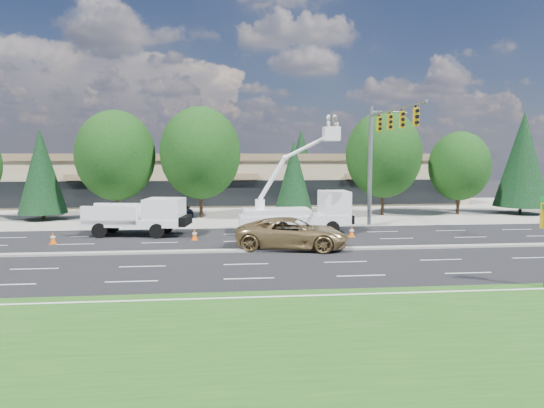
{
  "coord_description": "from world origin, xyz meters",
  "views": [
    {
      "loc": [
        -1.06,
        -26.63,
        5.36
      ],
      "look_at": [
        1.85,
        2.45,
        2.4
      ],
      "focal_mm": 32.0,
      "sensor_mm": 36.0,
      "label": 1
    }
  ],
  "objects": [
    {
      "name": "traffic_cone_b",
      "position": [
        -2.92,
        3.99,
        0.34
      ],
      "size": [
        0.4,
        0.4,
        0.7
      ],
      "color": "#FF6008",
      "rests_on": "ground"
    },
    {
      "name": "tree_front_b",
      "position": [
        -16.0,
        15.0,
        4.08
      ],
      "size": [
        3.86,
        3.86,
        7.6
      ],
      "color": "#332114",
      "rests_on": "ground"
    },
    {
      "name": "tree_front_f",
      "position": [
        13.0,
        15.0,
        5.4
      ],
      "size": [
        6.65,
        6.65,
        9.22
      ],
      "color": "#332114",
      "rests_on": "ground"
    },
    {
      "name": "road_median",
      "position": [
        0.0,
        0.0,
        0.06
      ],
      "size": [
        120.0,
        0.55,
        0.12
      ],
      "primitive_type": "cube",
      "color": "gray",
      "rests_on": "ground"
    },
    {
      "name": "tree_front_g",
      "position": [
        20.0,
        15.0,
        4.37
      ],
      "size": [
        5.38,
        5.38,
        7.47
      ],
      "color": "#332114",
      "rests_on": "ground"
    },
    {
      "name": "parked_car_west",
      "position": [
        -4.88,
        16.0,
        0.66
      ],
      "size": [
        2.8,
        4.19,
        1.32
      ],
      "primitive_type": "imported",
      "rotation": [
        0.0,
        0.0,
        0.35
      ],
      "color": "black",
      "rests_on": "ground"
    },
    {
      "name": "tree_front_h",
      "position": [
        26.0,
        15.0,
        5.0
      ],
      "size": [
        4.73,
        4.73,
        9.33
      ],
      "color": "#332114",
      "rests_on": "ground"
    },
    {
      "name": "signal_mast",
      "position": [
        10.03,
        7.04,
        6.06
      ],
      "size": [
        2.76,
        10.16,
        9.0
      ],
      "color": "gray",
      "rests_on": "ground"
    },
    {
      "name": "ground",
      "position": [
        0.0,
        0.0,
        0.0
      ],
      "size": [
        140.0,
        140.0,
        0.0
      ],
      "primitive_type": "plane",
      "color": "black",
      "rests_on": "ground"
    },
    {
      "name": "traffic_cone_a",
      "position": [
        -11.38,
        3.47,
        0.34
      ],
      "size": [
        0.4,
        0.4,
        0.7
      ],
      "color": "#FF6008",
      "rests_on": "ground"
    },
    {
      "name": "tree_front_c",
      "position": [
        -10.0,
        15.0,
        5.32
      ],
      "size": [
        6.55,
        6.55,
        9.09
      ],
      "color": "#332114",
      "rests_on": "ground"
    },
    {
      "name": "concrete_apron",
      "position": [
        0.0,
        20.0,
        0.01
      ],
      "size": [
        140.0,
        22.0,
        0.01
      ],
      "primitive_type": "cube",
      "color": "gray",
      "rests_on": "ground"
    },
    {
      "name": "traffic_cone_d",
      "position": [
        7.29,
        4.14,
        0.34
      ],
      "size": [
        0.4,
        0.4,
        0.7
      ],
      "color": "#FF6008",
      "rests_on": "ground"
    },
    {
      "name": "bucket_truck",
      "position": [
        4.52,
        6.22,
        1.76
      ],
      "size": [
        7.85,
        2.6,
        8.1
      ],
      "rotation": [
        0.0,
        0.0,
        0.02
      ],
      "color": "white",
      "rests_on": "ground"
    },
    {
      "name": "strip_mall",
      "position": [
        0.0,
        29.97,
        2.83
      ],
      "size": [
        50.4,
        15.4,
        5.5
      ],
      "color": "tan",
      "rests_on": "ground"
    },
    {
      "name": "grass_verge",
      "position": [
        0.0,
        -13.0,
        0.01
      ],
      "size": [
        140.0,
        10.0,
        0.01
      ],
      "primitive_type": "cube",
      "color": "#1B4D16",
      "rests_on": "ground"
    },
    {
      "name": "tree_back_a",
      "position": [
        -18.0,
        42.0,
        5.51
      ],
      "size": [
        5.21,
        5.21,
        10.27
      ],
      "color": "#332114",
      "rests_on": "ground"
    },
    {
      "name": "parked_car_east",
      "position": [
        8.43,
        17.45,
        0.7
      ],
      "size": [
        2.42,
        4.5,
        1.41
      ],
      "primitive_type": "imported",
      "rotation": [
        0.0,
        0.0,
        -0.23
      ],
      "color": "black",
      "rests_on": "ground"
    },
    {
      "name": "tree_front_d",
      "position": [
        -3.0,
        15.0,
        5.53
      ],
      "size": [
        6.81,
        6.81,
        9.45
      ],
      "color": "#332114",
      "rests_on": "ground"
    },
    {
      "name": "utility_pickup",
      "position": [
        -6.55,
        6.12,
        1.03
      ],
      "size": [
        6.79,
        3.37,
        2.49
      ],
      "rotation": [
        0.0,
        0.0,
        -0.16
      ],
      "color": "white",
      "rests_on": "ground"
    },
    {
      "name": "minivan",
      "position": [
        2.83,
        0.6,
        0.89
      ],
      "size": [
        6.87,
        4.26,
        1.77
      ],
      "primitive_type": "imported",
      "rotation": [
        0.0,
        0.0,
        1.35
      ],
      "color": "#967B49",
      "rests_on": "ground"
    },
    {
      "name": "tree_back_d",
      "position": [
        22.0,
        42.0,
        6.07
      ],
      "size": [
        5.74,
        5.74,
        11.31
      ],
      "color": "#332114",
      "rests_on": "ground"
    },
    {
      "name": "tree_front_e",
      "position": [
        5.0,
        15.0,
        3.54
      ],
      "size": [
        3.35,
        3.35,
        6.6
      ],
      "color": "#332114",
      "rests_on": "ground"
    },
    {
      "name": "traffic_cone_c",
      "position": [
        0.49,
        3.7,
        0.34
      ],
      "size": [
        0.4,
        0.4,
        0.7
      ],
      "color": "#FF6008",
      "rests_on": "ground"
    },
    {
      "name": "tree_back_b",
      "position": [
        -4.0,
        42.0,
        5.91
      ],
      "size": [
        5.59,
        5.59,
        11.02
      ],
      "color": "#332114",
      "rests_on": "ground"
    },
    {
      "name": "tree_back_c",
      "position": [
        10.0,
        42.0,
        4.89
      ],
      "size": [
        4.62,
        4.62,
        9.11
      ],
      "color": "#332114",
      "rests_on": "ground"
    }
  ]
}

